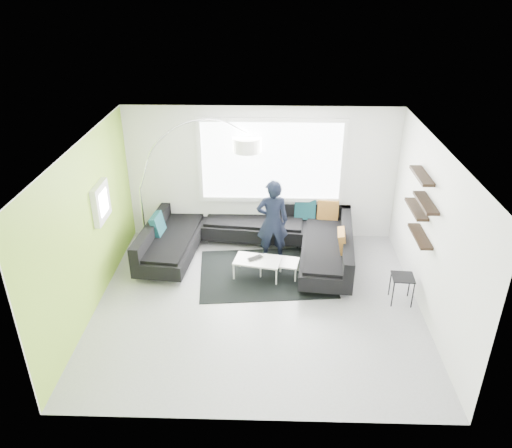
{
  "coord_description": "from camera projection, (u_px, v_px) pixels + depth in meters",
  "views": [
    {
      "loc": [
        0.18,
        -7.02,
        5.14
      ],
      "look_at": [
        -0.06,
        0.9,
        1.07
      ],
      "focal_mm": 35.0,
      "sensor_mm": 36.0,
      "label": 1
    }
  ],
  "objects": [
    {
      "name": "sectional_sofa",
      "position": [
        249.0,
        241.0,
        9.77
      ],
      "size": [
        4.2,
        2.85,
        0.86
      ],
      "rotation": [
        0.0,
        0.0,
        -0.1
      ],
      "color": "black",
      "rests_on": "ground"
    },
    {
      "name": "arc_lamp",
      "position": [
        140.0,
        189.0,
        9.72
      ],
      "size": [
        2.62,
        1.44,
        2.63
      ],
      "primitive_type": null,
      "rotation": [
        0.0,
        0.0,
        0.19
      ],
      "color": "white",
      "rests_on": "ground"
    },
    {
      "name": "rug",
      "position": [
        266.0,
        273.0,
        9.43
      ],
      "size": [
        2.63,
        2.03,
        0.01
      ],
      "primitive_type": "cube",
      "rotation": [
        0.0,
        0.0,
        0.1
      ],
      "color": "black",
      "rests_on": "ground"
    },
    {
      "name": "person",
      "position": [
        272.0,
        221.0,
        9.52
      ],
      "size": [
        0.71,
        0.55,
        1.68
      ],
      "primitive_type": "imported",
      "rotation": [
        0.0,
        0.0,
        3.26
      ],
      "color": "black",
      "rests_on": "ground"
    },
    {
      "name": "room_shell",
      "position": [
        261.0,
        203.0,
        7.95
      ],
      "size": [
        5.54,
        5.04,
        2.82
      ],
      "color": "white",
      "rests_on": "ground"
    },
    {
      "name": "side_table",
      "position": [
        401.0,
        289.0,
        8.53
      ],
      "size": [
        0.39,
        0.39,
        0.51
      ],
      "primitive_type": "cube",
      "rotation": [
        0.0,
        0.0,
        -0.06
      ],
      "color": "black",
      "rests_on": "ground"
    },
    {
      "name": "laptop",
      "position": [
        256.0,
        259.0,
        9.19
      ],
      "size": [
        0.48,
        0.47,
        0.02
      ],
      "primitive_type": "imported",
      "rotation": [
        0.0,
        0.0,
        0.6
      ],
      "color": "black",
      "rests_on": "coffee_table"
    },
    {
      "name": "coffee_table",
      "position": [
        269.0,
        267.0,
        9.29
      ],
      "size": [
        1.19,
        0.83,
        0.36
      ],
      "primitive_type": "cube",
      "rotation": [
        0.0,
        0.0,
        -0.2
      ],
      "color": "white",
      "rests_on": "ground"
    },
    {
      "name": "ground",
      "position": [
        258.0,
        303.0,
        8.59
      ],
      "size": [
        5.5,
        5.5,
        0.0
      ],
      "primitive_type": "plane",
      "color": "gray",
      "rests_on": "ground"
    }
  ]
}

